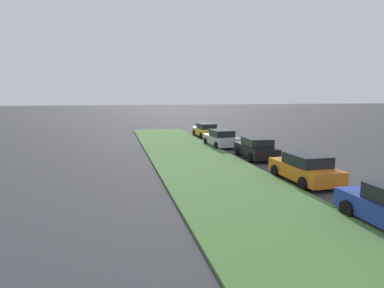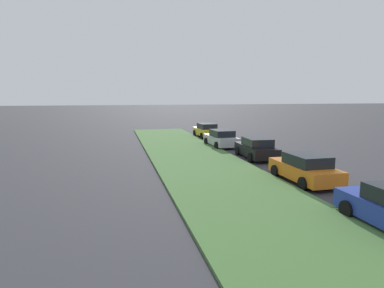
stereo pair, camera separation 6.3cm
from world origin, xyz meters
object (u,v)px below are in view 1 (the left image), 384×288
at_px(parked_car_yellow, 206,130).
at_px(parked_car_black, 256,148).
at_px(parked_car_orange, 305,168).
at_px(parked_car_silver, 221,138).

bearing_deg(parked_car_yellow, parked_car_black, 179.27).
xyz_separation_m(parked_car_orange, parked_car_silver, (12.09, 0.46, 0.00)).
bearing_deg(parked_car_silver, parked_car_yellow, -7.23).
distance_m(parked_car_black, parked_car_yellow, 12.15).
xyz_separation_m(parked_car_silver, parked_car_yellow, (6.54, -0.51, 0.00)).
relative_size(parked_car_silver, parked_car_yellow, 1.01).
bearing_deg(parked_car_orange, parked_car_silver, 1.65).
xyz_separation_m(parked_car_black, parked_car_silver, (5.61, 0.72, 0.00)).
distance_m(parked_car_orange, parked_car_yellow, 18.63).
height_order(parked_car_black, parked_car_silver, same).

